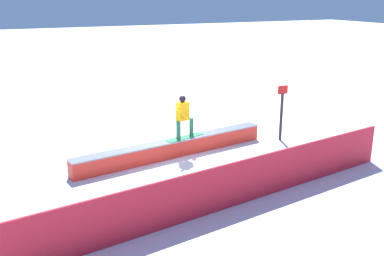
# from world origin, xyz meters

# --- Properties ---
(ground_plane) EXTENTS (120.00, 120.00, 0.00)m
(ground_plane) POSITION_xyz_m (0.00, 0.00, 0.00)
(ground_plane) COLOR white
(grind_box) EXTENTS (6.94, 1.58, 0.56)m
(grind_box) POSITION_xyz_m (0.00, 0.00, 0.25)
(grind_box) COLOR red
(grind_box) RESTS_ON ground_plane
(snowboarder) EXTENTS (1.46, 0.67, 1.44)m
(snowboarder) POSITION_xyz_m (-0.39, -0.05, 1.34)
(snowboarder) COLOR #319457
(snowboarder) RESTS_ON grind_box
(safety_fence) EXTENTS (11.03, 1.82, 1.18)m
(safety_fence) POSITION_xyz_m (0.00, 3.96, 0.59)
(safety_fence) COLOR red
(safety_fence) RESTS_ON ground_plane
(trail_marker) EXTENTS (0.40, 0.10, 2.01)m
(trail_marker) POSITION_xyz_m (-4.20, 0.06, 1.08)
(trail_marker) COLOR #262628
(trail_marker) RESTS_ON ground_plane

